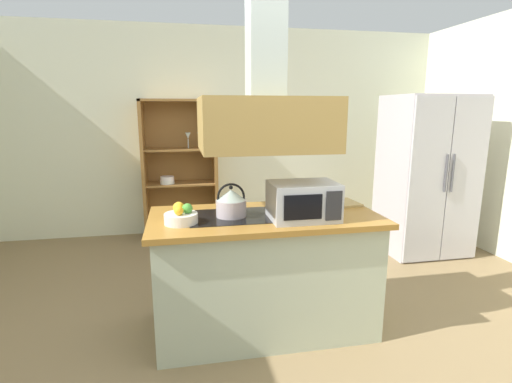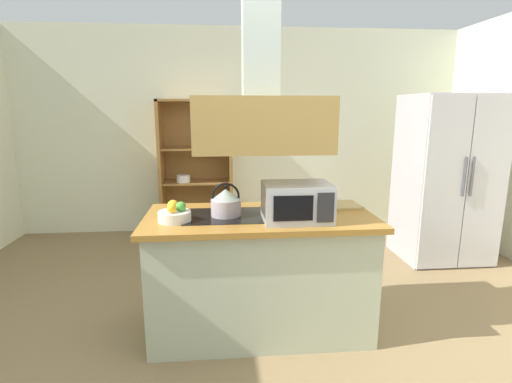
# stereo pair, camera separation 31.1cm
# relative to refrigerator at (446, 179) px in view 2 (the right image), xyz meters

# --- Properties ---
(ground_plane) EXTENTS (7.80, 7.80, 0.00)m
(ground_plane) POSITION_rel_refrigerator_xyz_m (-2.18, -1.65, -0.90)
(ground_plane) COLOR olive
(wall_back) EXTENTS (6.00, 0.12, 2.70)m
(wall_back) POSITION_rel_refrigerator_xyz_m (-2.18, 1.35, 0.45)
(wall_back) COLOR silver
(wall_back) RESTS_ON ground
(kitchen_island) EXTENTS (1.66, 0.82, 0.90)m
(kitchen_island) POSITION_rel_refrigerator_xyz_m (-2.18, -1.27, -0.45)
(kitchen_island) COLOR #B0BA9E
(kitchen_island) RESTS_ON ground
(range_hood) EXTENTS (0.90, 0.70, 1.33)m
(range_hood) POSITION_rel_refrigerator_xyz_m (-2.18, -1.27, 0.78)
(range_hood) COLOR #AA8644
(refrigerator) EXTENTS (0.90, 0.78, 1.81)m
(refrigerator) POSITION_rel_refrigerator_xyz_m (0.00, 0.00, 0.00)
(refrigerator) COLOR #BBB2B9
(refrigerator) RESTS_ON ground
(dish_cabinet) EXTENTS (0.94, 0.40, 1.78)m
(dish_cabinet) POSITION_rel_refrigerator_xyz_m (-2.78, 1.13, -0.12)
(dish_cabinet) COLOR olive
(dish_cabinet) RESTS_ON ground
(kettle) EXTENTS (0.22, 0.22, 0.24)m
(kettle) POSITION_rel_refrigerator_xyz_m (-2.43, -1.27, 0.10)
(kettle) COLOR #C0B1B9
(kettle) RESTS_ON kitchen_island
(cutting_board) EXTENTS (0.36, 0.27, 0.02)m
(cutting_board) POSITION_rel_refrigerator_xyz_m (-1.55, -1.09, 0.00)
(cutting_board) COLOR tan
(cutting_board) RESTS_ON kitchen_island
(microwave) EXTENTS (0.46, 0.35, 0.26)m
(microwave) POSITION_rel_refrigerator_xyz_m (-1.94, -1.43, 0.13)
(microwave) COLOR #B7BABF
(microwave) RESTS_ON kitchen_island
(fruit_bowl) EXTENTS (0.22, 0.22, 0.14)m
(fruit_bowl) POSITION_rel_refrigerator_xyz_m (-2.78, -1.37, 0.05)
(fruit_bowl) COLOR silver
(fruit_bowl) RESTS_ON kitchen_island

